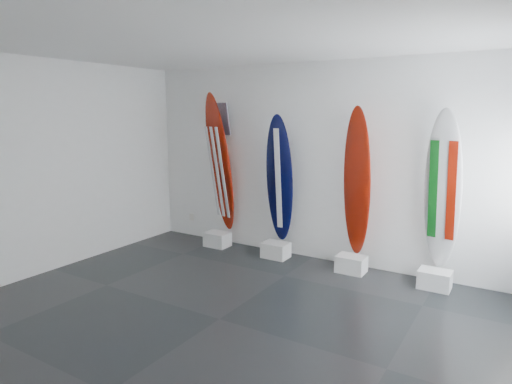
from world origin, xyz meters
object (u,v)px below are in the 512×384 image
Objects in this scene: surfboard_navy at (279,179)px; surfboard_italy at (443,191)px; surfboard_swiss at (357,182)px; surfboard_usa at (220,164)px.

surfboard_italy is (2.37, 0.00, 0.04)m from surfboard_navy.
surfboard_swiss is 1.13m from surfboard_italy.
surfboard_navy is at bearing 14.71° from surfboard_usa.
surfboard_navy is at bearing -170.45° from surfboard_italy.
surfboard_italy is (3.51, 0.00, -0.13)m from surfboard_usa.
surfboard_usa is at bearing -159.14° from surfboard_swiss.
surfboard_usa is 1.12× the size of surfboard_swiss.
surfboard_italy is at bearing -1.09° from surfboard_navy.
surfboard_usa reaches higher than surfboard_navy.
surfboard_usa is 1.15m from surfboard_navy.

